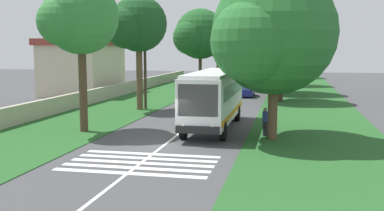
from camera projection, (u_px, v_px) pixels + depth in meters
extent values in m
plane|color=#424244|center=(161.00, 147.00, 24.55)|extent=(160.00, 160.00, 0.00)
cube|color=#235623|center=(118.00, 107.00, 40.79)|extent=(120.00, 8.00, 0.04)
cube|color=#235623|center=(309.00, 113.00, 37.43)|extent=(120.00, 8.00, 0.04)
cube|color=silver|center=(209.00, 110.00, 39.11)|extent=(110.00, 0.16, 0.01)
cube|color=white|center=(214.00, 96.00, 30.03)|extent=(11.00, 2.50, 2.90)
cube|color=slate|center=(215.00, 88.00, 30.26)|extent=(9.68, 2.54, 0.85)
cube|color=slate|center=(198.00, 100.00, 24.69)|extent=(0.08, 2.20, 1.74)
cube|color=orange|center=(214.00, 112.00, 30.16)|extent=(10.78, 2.53, 0.36)
cube|color=white|center=(214.00, 73.00, 29.84)|extent=(10.56, 2.30, 0.18)
cube|color=black|center=(197.00, 130.00, 24.77)|extent=(0.16, 2.40, 0.40)
sphere|color=#F2EDCC|center=(183.00, 127.00, 24.98)|extent=(0.24, 0.24, 0.24)
sphere|color=#F2EDCC|center=(212.00, 128.00, 24.65)|extent=(0.24, 0.24, 0.24)
cylinder|color=black|center=(184.00, 130.00, 26.67)|extent=(1.10, 0.32, 1.10)
cylinder|color=black|center=(206.00, 112.00, 33.86)|extent=(1.10, 0.32, 1.10)
cylinder|color=black|center=(223.00, 131.00, 26.20)|extent=(1.10, 0.32, 1.10)
cylinder|color=black|center=(238.00, 113.00, 33.39)|extent=(1.10, 0.32, 1.10)
cube|color=silver|center=(128.00, 173.00, 19.44)|extent=(0.45, 6.80, 0.01)
cube|color=silver|center=(135.00, 168.00, 20.32)|extent=(0.45, 6.80, 0.01)
cube|color=silver|center=(141.00, 163.00, 21.19)|extent=(0.45, 6.80, 0.01)
cube|color=silver|center=(147.00, 158.00, 22.06)|extent=(0.45, 6.80, 0.01)
cube|color=silver|center=(152.00, 154.00, 22.94)|extent=(0.45, 6.80, 0.01)
cube|color=navy|center=(246.00, 92.00, 50.27)|extent=(4.30, 1.75, 0.70)
cube|color=slate|center=(246.00, 86.00, 50.10)|extent=(2.00, 1.61, 0.55)
cylinder|color=black|center=(237.00, 94.00, 49.14)|extent=(0.64, 0.22, 0.64)
cylinder|color=black|center=(240.00, 92.00, 51.77)|extent=(0.64, 0.22, 0.64)
cylinder|color=black|center=(252.00, 95.00, 48.83)|extent=(0.64, 0.22, 0.64)
cylinder|color=black|center=(254.00, 92.00, 51.45)|extent=(0.64, 0.22, 0.64)
cube|color=navy|center=(224.00, 85.00, 58.69)|extent=(4.30, 1.75, 0.70)
cube|color=slate|center=(224.00, 80.00, 58.52)|extent=(2.00, 1.61, 0.55)
cylinder|color=black|center=(216.00, 88.00, 57.57)|extent=(0.64, 0.22, 0.64)
cylinder|color=black|center=(219.00, 86.00, 60.19)|extent=(0.64, 0.22, 0.64)
cylinder|color=black|center=(229.00, 88.00, 57.25)|extent=(0.64, 0.22, 0.64)
cylinder|color=black|center=(231.00, 86.00, 59.87)|extent=(0.64, 0.22, 0.64)
cube|color=black|center=(256.00, 81.00, 66.64)|extent=(4.30, 1.75, 0.70)
cube|color=slate|center=(256.00, 77.00, 66.46)|extent=(2.00, 1.61, 0.55)
cylinder|color=black|center=(250.00, 83.00, 65.51)|extent=(0.64, 0.22, 0.64)
cylinder|color=black|center=(251.00, 82.00, 68.13)|extent=(0.64, 0.22, 0.64)
cylinder|color=black|center=(261.00, 83.00, 65.19)|extent=(0.64, 0.22, 0.64)
cylinder|color=black|center=(262.00, 82.00, 67.81)|extent=(0.64, 0.22, 0.64)
cube|color=#CC4C33|center=(261.00, 70.00, 78.05)|extent=(6.00, 2.10, 2.10)
cube|color=slate|center=(261.00, 68.00, 78.20)|extent=(5.04, 2.13, 0.70)
cube|color=slate|center=(260.00, 70.00, 75.14)|extent=(0.06, 1.76, 1.18)
cylinder|color=black|center=(255.00, 77.00, 76.53)|extent=(0.76, 0.24, 0.76)
cylinder|color=black|center=(256.00, 76.00, 80.22)|extent=(0.76, 0.24, 0.76)
cylinder|color=black|center=(266.00, 78.00, 76.15)|extent=(0.76, 0.24, 0.76)
cylinder|color=black|center=(267.00, 76.00, 79.84)|extent=(0.76, 0.24, 0.76)
cylinder|color=#4C3826|center=(200.00, 66.00, 65.03)|extent=(0.46, 0.46, 5.21)
sphere|color=#1E5623|center=(200.00, 34.00, 64.47)|extent=(7.01, 7.01, 7.01)
sphere|color=#1E5623|center=(203.00, 38.00, 66.57)|extent=(4.82, 4.82, 4.82)
sphere|color=#1E5623|center=(190.00, 37.00, 63.04)|extent=(4.77, 4.77, 4.77)
cylinder|color=#4C3826|center=(218.00, 63.00, 84.65)|extent=(0.46, 0.46, 4.97)
sphere|color=#286B2D|center=(218.00, 41.00, 84.16)|extent=(5.51, 5.51, 5.51)
sphere|color=#286B2D|center=(219.00, 43.00, 85.82)|extent=(3.79, 3.79, 3.79)
sphere|color=#286B2D|center=(212.00, 43.00, 83.04)|extent=(3.89, 3.89, 3.89)
cylinder|color=brown|center=(219.00, 64.00, 77.49)|extent=(0.42, 0.42, 5.12)
sphere|color=#286B2D|center=(220.00, 37.00, 76.94)|extent=(7.06, 7.06, 7.06)
sphere|color=#286B2D|center=(221.00, 40.00, 79.06)|extent=(4.45, 4.45, 4.45)
sphere|color=#286B2D|center=(211.00, 40.00, 75.51)|extent=(4.66, 4.66, 4.66)
cylinder|color=brown|center=(139.00, 75.00, 38.96)|extent=(0.53, 0.53, 5.90)
sphere|color=#19471E|center=(139.00, 24.00, 38.44)|extent=(4.69, 4.69, 4.69)
sphere|color=#19471E|center=(144.00, 29.00, 39.85)|extent=(2.94, 2.94, 2.94)
sphere|color=#19471E|center=(126.00, 27.00, 37.49)|extent=(3.44, 3.44, 3.44)
cylinder|color=#4C3826|center=(83.00, 85.00, 28.70)|extent=(0.50, 0.50, 5.82)
sphere|color=#337A38|center=(81.00, 16.00, 28.18)|extent=(4.63, 4.63, 4.63)
sphere|color=#337A38|center=(91.00, 23.00, 29.57)|extent=(3.23, 3.23, 3.23)
sphere|color=#337A38|center=(61.00, 21.00, 27.24)|extent=(2.89, 2.89, 2.89)
cylinder|color=#3D2D1E|center=(284.00, 64.00, 81.47)|extent=(0.54, 0.54, 4.91)
sphere|color=#1E5623|center=(284.00, 39.00, 80.95)|extent=(6.47, 6.47, 6.47)
sphere|color=#1E5623|center=(284.00, 42.00, 82.89)|extent=(4.69, 4.69, 4.69)
sphere|color=#1E5623|center=(278.00, 42.00, 79.63)|extent=(4.18, 4.18, 4.18)
cylinder|color=#3D2D1E|center=(280.00, 81.00, 44.95)|extent=(0.60, 0.60, 4.03)
sphere|color=#1E5623|center=(281.00, 40.00, 44.47)|extent=(6.88, 6.88, 6.88)
sphere|color=#1E5623|center=(281.00, 46.00, 46.53)|extent=(4.27, 4.27, 4.27)
sphere|color=#1E5623|center=(269.00, 46.00, 43.07)|extent=(4.19, 4.19, 4.19)
cylinder|color=#3D2D1E|center=(282.00, 62.00, 64.45)|extent=(0.55, 0.55, 6.40)
sphere|color=#286B2D|center=(283.00, 29.00, 63.88)|extent=(5.21, 5.21, 5.21)
sphere|color=#286B2D|center=(283.00, 32.00, 65.45)|extent=(3.10, 3.10, 3.10)
sphere|color=#286B2D|center=(276.00, 31.00, 62.82)|extent=(3.83, 3.83, 3.83)
cylinder|color=#3D2D1E|center=(282.00, 76.00, 52.84)|extent=(0.39, 0.39, 4.12)
sphere|color=#286B2D|center=(283.00, 40.00, 52.34)|extent=(7.02, 7.02, 7.02)
sphere|color=#286B2D|center=(283.00, 45.00, 54.45)|extent=(4.61, 4.61, 4.61)
sphere|color=#286B2D|center=(272.00, 45.00, 50.92)|extent=(4.03, 4.03, 4.03)
cylinder|color=brown|center=(273.00, 103.00, 26.34)|extent=(0.54, 0.54, 4.14)
sphere|color=#286B2D|center=(274.00, 32.00, 25.84)|extent=(7.03, 7.03, 7.03)
sphere|color=#286B2D|center=(275.00, 42.00, 27.96)|extent=(4.68, 4.68, 4.68)
sphere|color=#286B2D|center=(253.00, 41.00, 24.42)|extent=(4.52, 4.52, 4.52)
cylinder|color=#473828|center=(145.00, 63.00, 39.25)|extent=(0.24, 0.24, 7.90)
cube|color=#3D3326|center=(145.00, 23.00, 38.83)|extent=(0.12, 1.40, 0.12)
cube|color=#B2A893|center=(104.00, 94.00, 46.26)|extent=(70.00, 0.40, 1.33)
cube|color=beige|center=(83.00, 70.00, 52.49)|extent=(9.49, 6.55, 5.51)
cube|color=brown|center=(82.00, 42.00, 52.11)|extent=(10.09, 7.15, 0.70)
cylinder|color=#26262D|center=(265.00, 128.00, 27.56)|extent=(0.28, 0.28, 0.85)
cylinder|color=#334C99|center=(265.00, 116.00, 27.47)|extent=(0.34, 0.34, 0.60)
sphere|color=tan|center=(265.00, 109.00, 27.42)|extent=(0.24, 0.24, 0.24)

